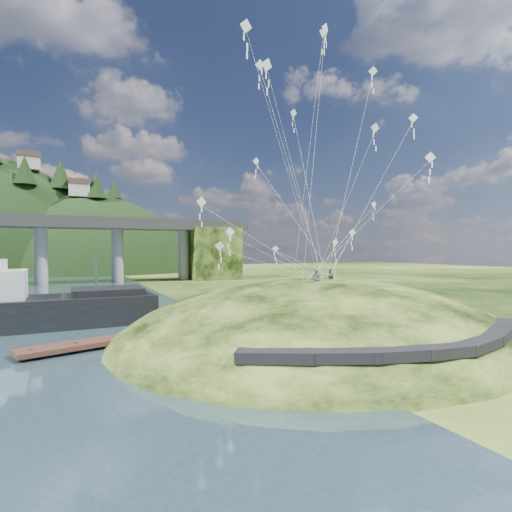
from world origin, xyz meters
name	(u,v)px	position (x,y,z in m)	size (l,w,h in m)	color
ground	(242,354)	(0.00, 0.00, 0.00)	(320.00, 320.00, 0.00)	black
grass_hill	(318,355)	(8.00, 2.00, -1.50)	(36.00, 32.00, 13.00)	black
footpath	(425,344)	(7.46, -9.74, 2.08)	(22.29, 5.84, 0.83)	black
work_barge	(14,307)	(-15.97, 17.35, 2.18)	(24.95, 7.26, 8.69)	black
wooden_dock	(115,339)	(-7.98, 6.84, 0.44)	(14.17, 6.17, 1.01)	#391F17
kite_flyers	(325,269)	(8.92, 2.34, 5.91)	(3.68, 2.65, 2.01)	#292B36
kite_swarm	(311,144)	(7.28, 2.11, 16.53)	(19.26, 14.78, 18.69)	white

